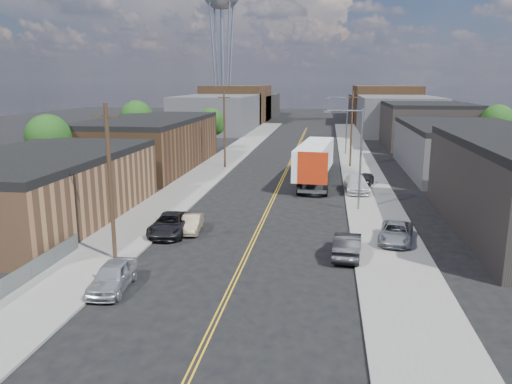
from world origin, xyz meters
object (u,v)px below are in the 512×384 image
(water_tower, at_px, (222,1))
(semi_truck, at_px, (315,159))
(car_left_a, at_px, (113,276))
(car_right_lot_c, at_px, (365,180))
(car_right_lot_a, at_px, (396,233))
(car_left_b, at_px, (192,223))
(car_right_oncoming, at_px, (347,245))
(car_right_lot_b, at_px, (357,184))
(car_left_c, at_px, (171,224))

(water_tower, xyz_separation_m, semi_truck, (25.75, -72.00, -28.06))
(car_left_a, relative_size, car_right_lot_c, 1.13)
(water_tower, xyz_separation_m, car_right_lot_a, (32.08, -94.00, -29.83))
(semi_truck, relative_size, car_right_lot_a, 3.66)
(car_left_b, bearing_deg, car_right_oncoming, -25.22)
(car_left_b, distance_m, car_right_lot_a, 15.11)
(car_left_a, relative_size, car_right_lot_b, 0.82)
(semi_truck, xyz_separation_m, car_left_b, (-8.75, -21.20, -1.95))
(car_right_lot_c, bearing_deg, car_left_c, -116.08)
(car_right_lot_b, bearing_deg, car_left_c, -135.70)
(semi_truck, bearing_deg, water_tower, 115.06)
(semi_truck, height_order, car_left_a, semi_truck)
(car_left_a, height_order, car_left_c, car_left_a)
(car_left_b, xyz_separation_m, car_right_lot_c, (14.27, 18.55, 0.19))
(water_tower, bearing_deg, car_left_a, -81.50)
(car_left_a, height_order, car_right_lot_b, car_right_lot_b)
(car_left_b, xyz_separation_m, car_left_c, (-1.40, -0.80, 0.12))
(water_tower, bearing_deg, car_left_c, -80.58)
(car_left_c, bearing_deg, car_right_oncoming, -16.20)
(car_left_b, bearing_deg, semi_truck, 61.22)
(semi_truck, height_order, car_right_lot_a, semi_truck)
(car_right_oncoming, height_order, car_right_lot_b, car_right_lot_b)
(car_left_b, height_order, car_right_lot_b, car_right_lot_b)
(water_tower, relative_size, car_right_lot_b, 6.66)
(car_left_a, relative_size, car_left_b, 1.16)
(car_right_lot_b, bearing_deg, car_left_b, -134.27)
(semi_truck, bearing_deg, car_left_a, -102.02)
(water_tower, distance_m, semi_truck, 81.45)
(car_left_a, xyz_separation_m, car_right_oncoming, (13.00, 7.21, 0.03))
(car_right_lot_c, bearing_deg, car_left_a, -104.88)
(car_left_a, relative_size, car_right_lot_a, 0.94)
(car_left_a, bearing_deg, car_left_c, 85.72)
(water_tower, relative_size, car_left_c, 6.68)
(car_right_lot_b, bearing_deg, semi_truck, 123.97)
(water_tower, distance_m, car_left_a, 109.68)
(car_right_oncoming, xyz_separation_m, car_right_lot_a, (3.48, 3.16, 0.01))
(car_left_b, height_order, car_right_lot_a, car_right_lot_a)
(car_left_c, height_order, car_right_lot_b, car_right_lot_b)
(car_left_b, height_order, car_right_lot_c, car_right_lot_c)
(car_left_c, xyz_separation_m, car_right_lot_b, (14.60, 16.24, 0.19))
(car_left_a, height_order, car_left_b, car_left_a)
(car_left_b, distance_m, car_right_oncoming, 12.26)
(water_tower, height_order, car_right_lot_c, water_tower)
(water_tower, height_order, car_left_c, water_tower)
(semi_truck, distance_m, car_right_lot_a, 22.96)
(water_tower, bearing_deg, semi_truck, -70.32)
(car_right_oncoming, height_order, car_right_lot_c, car_right_oncoming)
(semi_truck, xyz_separation_m, car_right_lot_b, (4.45, -5.75, -1.64))
(water_tower, xyz_separation_m, car_left_c, (15.60, -94.00, -29.88))
(car_right_oncoming, relative_size, car_right_lot_b, 0.88)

